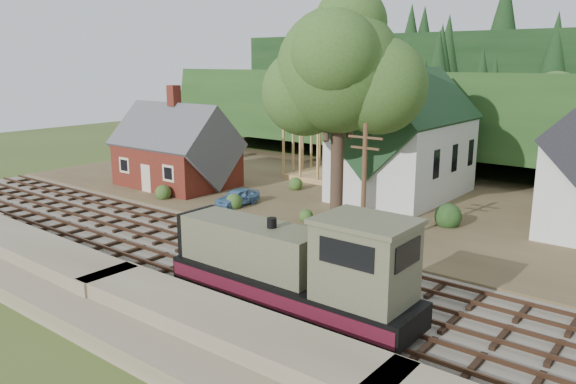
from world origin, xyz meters
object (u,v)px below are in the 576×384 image
Objects in this scene: car_green at (157,172)px; car_blue at (237,197)px; locomotive at (298,269)px; patio_set at (173,164)px.

car_blue is at bearing -122.13° from car_green.
car_green is at bearing 171.08° from car_blue.
patio_set is (-23.38, 12.64, 0.34)m from locomotive.
patio_set is (5.04, -2.20, 1.64)m from car_green.
car_green is at bearing 152.42° from locomotive.
car_blue is 13.59m from car_green.
car_blue is (-15.13, 12.00, -1.23)m from locomotive.
locomotive reaches higher than car_blue.
locomotive is at bearing -137.64° from car_green.
locomotive is 3.44× the size of car_green.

